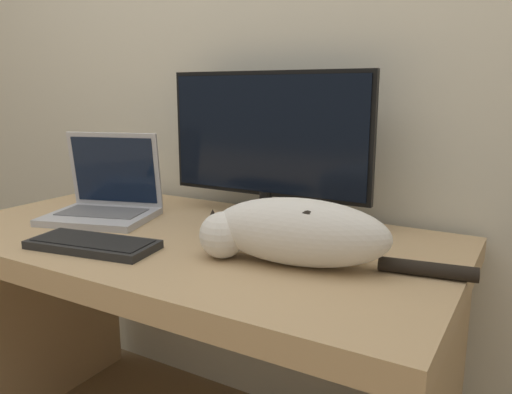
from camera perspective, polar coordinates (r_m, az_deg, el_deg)
The scene contains 6 objects.
wall_back at distance 1.69m, azimuth 1.22°, elevation 18.38°, with size 6.40×0.06×2.60m.
desk at distance 1.42m, azimuth -7.54°, elevation -10.29°, with size 1.41×0.74×0.73m.
monitor at distance 1.47m, azimuth 1.20°, elevation 6.11°, with size 0.64×0.19×0.44m.
laptop at distance 1.59m, azimuth -16.89°, elevation -0.45°, with size 0.36×0.32×0.26m.
external_keyboard at distance 1.30m, azimuth -18.15°, elevation -5.14°, with size 0.34×0.18×0.02m.
cat at distance 1.11m, azimuth 4.29°, elevation -3.90°, with size 0.59×0.21×0.15m.
Camera 1 is at (0.81, -0.66, 1.12)m, focal length 35.00 mm.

